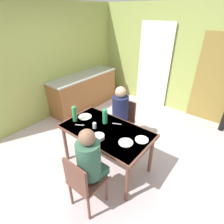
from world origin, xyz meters
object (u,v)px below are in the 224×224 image
at_px(dining_table, 106,134).
at_px(person_far_diner, 120,109).
at_px(chair_far_diner, 124,119).
at_px(serving_bowl_center, 99,137).
at_px(chair_near_diner, 83,181).
at_px(kitchen_counter, 84,91).
at_px(water_bottle_green_far, 105,116).
at_px(person_near_diner, 90,159).
at_px(water_bottle_green_near, 74,113).

relative_size(dining_table, person_far_diner, 1.86).
height_order(chair_far_diner, serving_bowl_center, chair_far_diner).
xyz_separation_m(chair_near_diner, serving_bowl_center, (-0.21, 0.53, 0.28)).
xyz_separation_m(kitchen_counter, water_bottle_green_far, (1.77, -1.19, 0.44)).
relative_size(person_near_diner, serving_bowl_center, 4.53).
distance_m(kitchen_counter, serving_bowl_center, 2.53).
relative_size(chair_near_diner, person_near_diner, 1.13).
xyz_separation_m(water_bottle_green_near, serving_bowl_center, (0.63, -0.11, -0.11)).
bearing_deg(chair_near_diner, person_far_diner, 108.17).
height_order(kitchen_counter, person_far_diner, person_far_diner).
relative_size(person_near_diner, water_bottle_green_near, 2.60).
bearing_deg(water_bottle_green_far, person_far_diner, 96.44).
bearing_deg(water_bottle_green_far, kitchen_counter, 146.08).
relative_size(dining_table, water_bottle_green_near, 4.84).
height_order(dining_table, serving_bowl_center, serving_bowl_center).
xyz_separation_m(chair_near_diner, water_bottle_green_near, (-0.83, 0.63, 0.40)).
xyz_separation_m(chair_far_diner, serving_bowl_center, (0.25, -0.99, 0.28)).
bearing_deg(serving_bowl_center, person_far_diner, 106.19).
height_order(water_bottle_green_far, serving_bowl_center, water_bottle_green_far).
distance_m(chair_near_diner, chair_far_diner, 1.58).
height_order(kitchen_counter, person_near_diner, person_near_diner).
height_order(chair_near_diner, person_near_diner, person_near_diner).
bearing_deg(chair_near_diner, kitchen_counter, 136.09).
xyz_separation_m(kitchen_counter, serving_bowl_center, (1.96, -1.56, 0.33)).
relative_size(kitchen_counter, person_near_diner, 2.57).
distance_m(dining_table, person_far_diner, 0.66).
height_order(dining_table, water_bottle_green_near, water_bottle_green_near).
distance_m(dining_table, chair_near_diner, 0.82).
relative_size(water_bottle_green_near, water_bottle_green_far, 1.05).
bearing_deg(person_far_diner, serving_bowl_center, 106.19).
relative_size(dining_table, chair_near_diner, 1.65).
height_order(kitchen_counter, dining_table, kitchen_counter).
distance_m(dining_table, water_bottle_green_near, 0.63).
bearing_deg(water_bottle_green_near, chair_near_diner, -37.23).
relative_size(kitchen_counter, chair_far_diner, 2.27).
distance_m(chair_near_diner, serving_bowl_center, 0.63).
distance_m(chair_far_diner, water_bottle_green_far, 0.73).
relative_size(person_far_diner, water_bottle_green_near, 2.60).
relative_size(chair_far_diner, serving_bowl_center, 5.12).
bearing_deg(chair_far_diner, kitchen_counter, -18.37).
height_order(kitchen_counter, chair_far_diner, kitchen_counter).
height_order(dining_table, chair_near_diner, chair_near_diner).
bearing_deg(chair_far_diner, person_far_diner, 90.00).
bearing_deg(water_bottle_green_far, dining_table, -45.08).
relative_size(chair_far_diner, water_bottle_green_near, 2.93).
bearing_deg(person_far_diner, water_bottle_green_near, 63.02).
height_order(person_far_diner, serving_bowl_center, person_far_diner).
xyz_separation_m(dining_table, water_bottle_green_far, (-0.14, 0.14, 0.21)).
distance_m(kitchen_counter, dining_table, 2.34).
bearing_deg(serving_bowl_center, chair_far_diner, 104.06).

